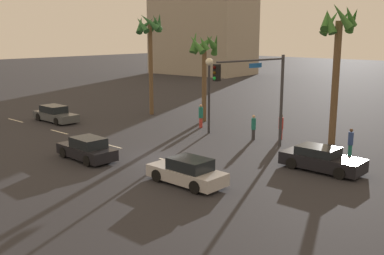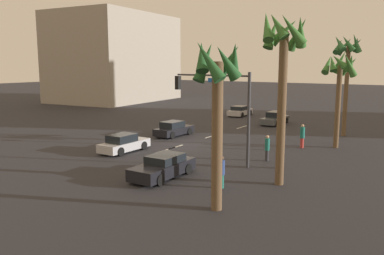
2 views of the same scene
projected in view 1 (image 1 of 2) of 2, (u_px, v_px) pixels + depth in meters
ground_plane at (160, 159)px, 27.23m from camera, size 220.00×220.00×0.00m
lane_stripe_0 at (16, 120)px, 39.10m from camera, size 2.57×0.14×0.01m
lane_stripe_1 at (59, 132)px, 34.54m from camera, size 2.35×0.14×0.01m
lane_stripe_2 at (113, 146)px, 30.24m from camera, size 1.90×0.14×0.01m
lane_stripe_3 at (171, 161)px, 26.61m from camera, size 2.00×0.14×0.01m
lane_stripe_4 at (187, 166)px, 25.76m from camera, size 2.45×0.14×0.01m
car_0 at (187, 172)px, 22.54m from camera, size 4.18×1.78×1.35m
car_1 at (87, 149)px, 26.93m from camera, size 4.21×1.89×1.36m
car_3 at (55, 114)px, 38.51m from camera, size 4.67×1.82×1.36m
car_4 at (321, 159)px, 24.78m from camera, size 4.48×1.89×1.31m
traffic_signal at (260, 86)px, 28.02m from camera, size 0.99×6.22×6.03m
streetlamp at (209, 80)px, 33.31m from camera, size 0.56×0.56×5.61m
pedestrian_0 at (201, 115)px, 35.96m from camera, size 0.50×0.50×1.88m
pedestrian_1 at (281, 126)px, 31.98m from camera, size 0.46×0.46×1.81m
pedestrian_2 at (254, 127)px, 31.86m from camera, size 0.38×0.38×1.78m
pedestrian_3 at (351, 142)px, 27.52m from camera, size 0.43×0.43×1.74m
palm_tree_0 at (204, 52)px, 37.68m from camera, size 2.75×2.66×7.62m
palm_tree_2 at (150, 35)px, 40.61m from camera, size 2.86×2.75×9.19m
palm_tree_3 at (338, 41)px, 29.51m from camera, size 2.81×2.79×9.34m
building_2 at (203, 9)px, 82.15m from camera, size 18.50×12.17×23.36m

